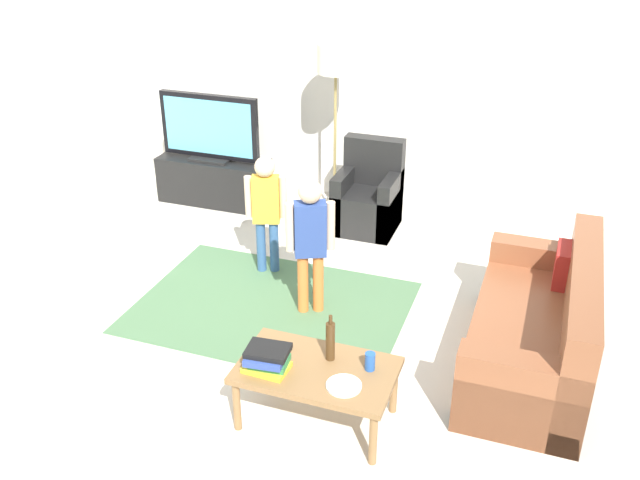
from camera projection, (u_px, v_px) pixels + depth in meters
The scene contains 16 objects.
ground at pixel (293, 351), 5.30m from camera, with size 7.80×7.80×0.00m, color beige.
wall_back at pixel (399, 79), 7.20m from camera, with size 6.00×0.12×2.70m, color silver.
area_rug at pixel (271, 307), 5.84m from camera, with size 2.20×1.60×0.01m, color #4C724C.
tv_stand at pixel (214, 181), 7.66m from camera, with size 1.20×0.44×0.50m.
tv at pixel (210, 128), 7.37m from camera, with size 1.10×0.28×0.71m.
couch at pixel (542, 333), 5.00m from camera, with size 0.80×1.80×0.86m.
armchair at pixel (369, 200), 7.08m from camera, with size 0.60×0.60×0.90m.
floor_lamp at pixel (336, 68), 6.80m from camera, with size 0.36×0.36×1.78m.
child_near_tv at pixel (266, 204), 6.10m from camera, with size 0.35×0.20×1.09m.
child_center at pixel (310, 235), 5.48m from camera, with size 0.36×0.23×1.16m.
coffee_table at pixel (317, 374), 4.45m from camera, with size 1.00×0.60×0.42m.
book_stack at pixel (267, 359), 4.38m from camera, with size 0.29×0.24×0.16m.
bottle at pixel (330, 341), 4.45m from camera, with size 0.06×0.06×0.33m.
tv_remote at pixel (279, 348), 4.60m from camera, with size 0.17×0.05×0.02m, color black.
soda_can at pixel (370, 361), 4.39m from camera, with size 0.07×0.07×0.12m, color #2659B2.
plate at pixel (344, 386), 4.26m from camera, with size 0.22×0.22×0.02m.
Camera 1 is at (1.65, -4.02, 3.15)m, focal length 39.40 mm.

